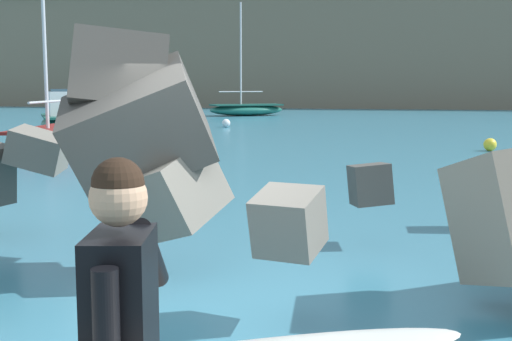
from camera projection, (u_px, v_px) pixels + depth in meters
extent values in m
plane|color=teal|center=(209.00, 318.00, 6.57)|extent=(400.00, 400.00, 0.00)
cube|color=slate|center=(39.00, 150.00, 9.88)|extent=(0.99, 0.81, 0.74)
cube|color=slate|center=(289.00, 222.00, 6.28)|extent=(0.72, 0.78, 0.68)
cube|color=slate|center=(495.00, 184.00, 10.46)|extent=(0.83, 0.71, 0.74)
cube|color=#4C4944|center=(120.00, 81.00, 8.11)|extent=(1.43, 1.68, 1.28)
cube|color=slate|center=(175.00, 192.00, 7.74)|extent=(1.26, 1.28, 1.22)
cube|color=#4C4944|center=(370.00, 184.00, 9.37)|extent=(0.70, 0.72, 0.64)
cube|color=#4C4944|center=(138.00, 128.00, 7.74)|extent=(2.01, 1.78, 1.80)
cube|color=black|center=(121.00, 314.00, 2.45)|extent=(0.29, 0.42, 0.60)
sphere|color=tan|center=(118.00, 198.00, 2.39)|extent=(0.21, 0.21, 0.21)
sphere|color=black|center=(118.00, 184.00, 2.38)|extent=(0.19, 0.19, 0.19)
cylinder|color=black|center=(150.00, 255.00, 2.81)|extent=(0.19, 0.53, 0.41)
ellipsoid|color=maroon|center=(53.00, 139.00, 23.03)|extent=(2.49, 5.29, 0.78)
cube|color=maroon|center=(52.00, 129.00, 22.98)|extent=(2.29, 4.87, 0.10)
cylinder|color=silver|center=(44.00, 25.00, 22.16)|extent=(0.12, 0.12, 6.84)
cylinder|color=silver|center=(47.00, 102.00, 22.48)|extent=(0.47, 3.04, 0.08)
ellipsoid|color=#1E6656|center=(63.00, 124.00, 31.92)|extent=(4.31, 5.46, 0.78)
cube|color=#164C41|center=(62.00, 116.00, 31.87)|extent=(3.97, 5.02, 0.10)
cube|color=silver|center=(62.00, 104.00, 31.43)|extent=(1.80, 1.93, 1.13)
cube|color=#334C5B|center=(62.00, 90.00, 31.35)|extent=(1.62, 1.74, 0.12)
ellipsoid|color=#1E6656|center=(246.00, 110.00, 48.11)|extent=(5.75, 4.58, 0.81)
cube|color=#164C41|center=(246.00, 105.00, 48.07)|extent=(5.29, 4.21, 0.10)
cylinder|color=silver|center=(241.00, 54.00, 47.47)|extent=(0.12, 0.12, 7.14)
cylinder|color=silver|center=(241.00, 92.00, 47.81)|extent=(2.85, 1.74, 0.08)
sphere|color=silver|center=(226.00, 123.00, 35.31)|extent=(0.44, 0.44, 0.44)
sphere|color=yellow|center=(490.00, 145.00, 22.82)|extent=(0.44, 0.44, 0.44)
cube|color=#756651|center=(415.00, 56.00, 78.11)|extent=(101.73, 38.68, 10.88)
cube|color=#567547|center=(417.00, 3.00, 77.34)|extent=(103.76, 39.45, 1.20)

